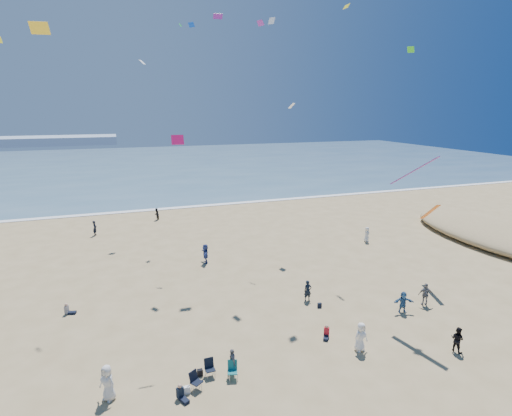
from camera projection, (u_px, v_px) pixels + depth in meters
name	position (u px, v px, depth m)	size (l,w,h in m)	color
ocean	(139.00, 165.00, 103.96)	(220.00, 100.00, 0.06)	#476B84
surf_line	(160.00, 209.00, 58.15)	(220.00, 1.20, 0.08)	white
standing_flyers	(269.00, 289.00, 30.47)	(29.00, 41.90, 1.91)	white
seated_group	(238.00, 377.00, 21.23)	(17.07, 20.25, 0.84)	white
chair_cluster	(213.00, 373.00, 21.38)	(2.79, 1.53, 1.00)	black
white_tote	(187.00, 390.00, 20.56)	(0.35, 0.20, 0.40)	white
black_backpack	(200.00, 373.00, 21.92)	(0.30, 0.22, 0.38)	black
navy_bag	(320.00, 305.00, 29.48)	(0.28, 0.18, 0.34)	black
kites_aloft	(325.00, 98.00, 28.73)	(34.92, 39.95, 25.69)	#E51666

